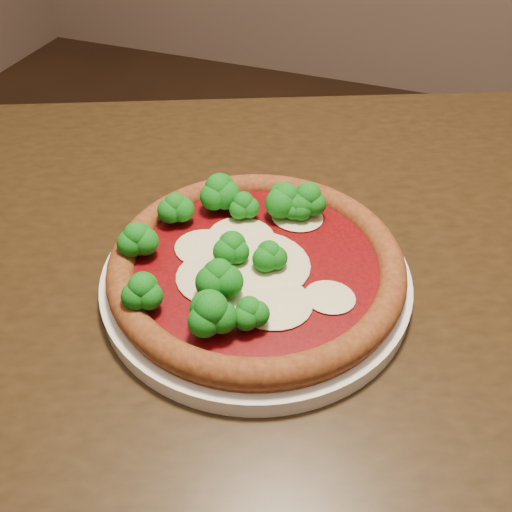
% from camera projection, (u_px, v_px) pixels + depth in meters
% --- Properties ---
extents(dining_table, '(1.52, 1.20, 0.75)m').
position_uv_depth(dining_table, '(297.00, 314.00, 0.68)').
color(dining_table, black).
rests_on(dining_table, floor).
extents(plate, '(0.31, 0.31, 0.02)m').
position_uv_depth(plate, '(256.00, 279.00, 0.58)').
color(plate, silver).
rests_on(plate, dining_table).
extents(pizza, '(0.29, 0.29, 0.06)m').
position_uv_depth(pizza, '(251.00, 259.00, 0.56)').
color(pizza, brown).
rests_on(pizza, plate).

